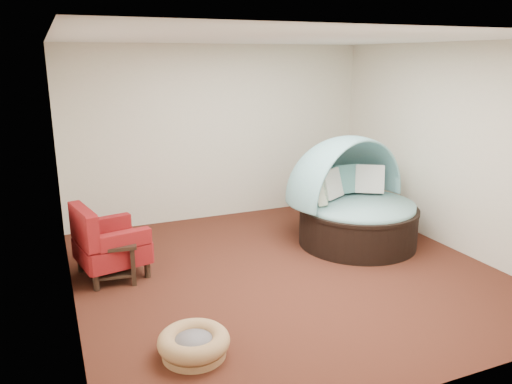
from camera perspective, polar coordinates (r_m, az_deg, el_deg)
name	(u,v)px	position (r m, az deg, el deg)	size (l,w,h in m)	color
floor	(286,271)	(6.35, 3.45, -9.04)	(5.00, 5.00, 0.00)	#471D14
wall_back	(219,133)	(8.19, -4.22, 6.72)	(5.00, 5.00, 0.00)	beige
wall_front	(440,226)	(3.92, 20.25, -3.69)	(5.00, 5.00, 0.00)	beige
wall_left	(62,182)	(5.31, -21.25, 1.03)	(5.00, 5.00, 0.00)	beige
wall_right	(451,148)	(7.36, 21.41, 4.75)	(5.00, 5.00, 0.00)	beige
ceiling	(290,38)	(5.79, 3.91, 17.11)	(5.00, 5.00, 0.00)	white
canopy_daybed	(354,194)	(7.22, 11.11, -0.27)	(2.08, 2.04, 1.54)	black
pet_basket	(194,344)	(4.71, -7.12, -16.82)	(0.71, 0.71, 0.23)	#966D44
red_armchair	(107,243)	(6.33, -16.68, -5.65)	(0.92, 0.92, 0.92)	black
side_table	(114,255)	(6.22, -15.90, -6.95)	(0.58, 0.58, 0.50)	black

